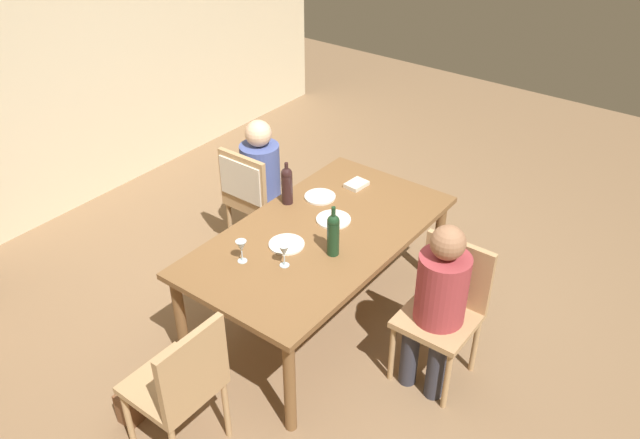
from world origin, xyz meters
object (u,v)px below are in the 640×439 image
Objects in this scene: chair_left_end at (182,382)px; wine_glass_centre at (284,251)px; wine_bottle_tall_green at (287,184)px; dinner_plate_host at (333,219)px; wine_glass_near_left at (241,247)px; dining_table at (320,242)px; person_man_bearded at (439,297)px; chair_near at (446,303)px; wine_bottle_dark_red at (333,233)px; dinner_plate_guest_left at (287,244)px; person_woman_host at (263,176)px; handbag at (140,398)px; dinner_plate_guest_right at (320,197)px; chair_far_right at (250,190)px.

wine_glass_centre is at bearing 2.81° from chair_left_end.
wine_bottle_tall_green is 1.34× the size of dinner_plate_host.
chair_left_end reaches higher than dinner_plate_host.
wine_glass_centre is (0.12, -0.23, 0.00)m from wine_glass_near_left.
dinner_plate_host reaches higher than dining_table.
wine_glass_centre is (-0.39, 0.85, 0.18)m from person_man_bearded.
chair_near is 2.71× the size of wine_bottle_dark_red.
chair_left_end is 4.04× the size of dinner_plate_guest_left.
person_woman_host reaches higher than wine_bottle_dark_red.
handbag is (-1.29, 1.24, -0.55)m from person_man_bearded.
wine_bottle_dark_red is at bearing -144.47° from dinner_plate_host.
dinner_plate_host is 0.83× the size of handbag.
person_woman_host is 5.08× the size of dinner_plate_guest_right.
chair_near reaches higher than dinner_plate_guest_left.
wine_bottle_dark_red is (-0.30, -0.61, 0.01)m from wine_bottle_tall_green.
chair_near is 0.82× the size of person_woman_host.
chair_near is 1.03m from wine_glass_centre.
wine_glass_near_left is 0.73m from dinner_plate_host.
wine_glass_near_left is 0.53× the size of handbag.
wine_glass_near_left is at bearing -162.80° from wine_bottle_tall_green.
dinner_plate_guest_left is (1.07, 0.17, 0.21)m from chair_left_end.
handbag is (-1.77, -0.54, -0.54)m from person_woman_host.
person_woman_host is at bearing 90.00° from chair_far_right.
dinner_plate_guest_right is at bearing 21.91° from wine_glass_centre.
wine_bottle_dark_red is (-0.44, -1.10, 0.29)m from chair_far_right.
person_man_bearded is at bearing -80.77° from wine_bottle_dark_red.
wine_glass_near_left is at bearing 160.41° from dining_table.
chair_left_end reaches higher than dining_table.
person_woman_host is at bearing 61.92° from wine_bottle_dark_red.
wine_glass_near_left is (0.78, 0.28, 0.31)m from chair_left_end.
dinner_plate_host is at bearing 4.68° from dining_table.
chair_far_right and chair_left_end have the same top height.
wine_bottle_dark_red is (-0.14, -0.20, 0.23)m from dining_table.
dining_table is 0.49m from wine_bottle_tall_green.
chair_far_right is at bearing 68.34° from wine_bottle_dark_red.
wine_glass_centre is 0.65× the size of dinner_plate_guest_left.
dinner_plate_guest_right is at bearing -8.95° from person_woman_host.
person_woman_host is 7.55× the size of wine_glass_near_left.
dining_table is 0.44m from dinner_plate_guest_right.
person_man_bearded reaches higher than dining_table.
wine_bottle_tall_green is at bearing -3.13° from chair_near.
dining_table is at bearing -18.56° from dinner_plate_guest_left.
chair_near is 6.17× the size of wine_glass_near_left.
wine_glass_centre is 0.83m from dinner_plate_guest_right.
wine_glass_near_left is at bearing -54.42° from person_woman_host.
handbag is at bearing 165.13° from dining_table.
wine_bottle_tall_green is 0.53m from dinner_plate_guest_left.
person_man_bearded is at bearing -43.89° from handbag.
chair_far_right is 0.65m from dinner_plate_guest_right.
handbag is (-1.07, 0.27, -0.63)m from dinner_plate_guest_left.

